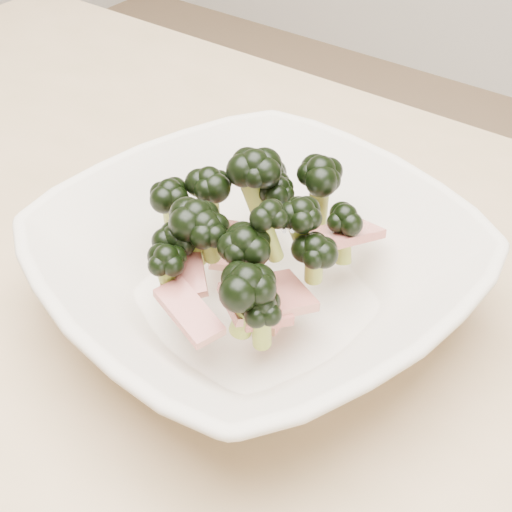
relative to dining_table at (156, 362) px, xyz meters
name	(u,v)px	position (x,y,z in m)	size (l,w,h in m)	color
dining_table	(156,362)	(0.00, 0.00, 0.00)	(1.20, 0.80, 0.75)	tan
broccoli_dish	(256,263)	(0.09, 0.03, 0.14)	(0.37, 0.37, 0.12)	beige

